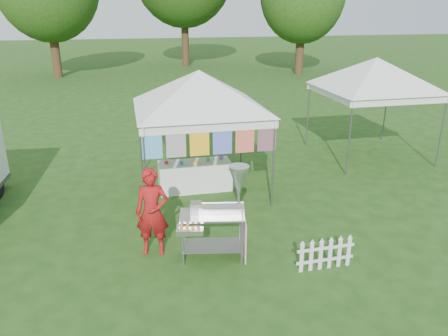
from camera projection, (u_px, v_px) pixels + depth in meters
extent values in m
plane|color=#1D4313|center=(233.00, 261.00, 8.00)|extent=(120.00, 120.00, 0.00)
cylinder|color=#59595E|center=(146.00, 174.00, 9.25)|extent=(0.04, 0.04, 2.10)
cylinder|color=#59595E|center=(273.00, 164.00, 9.83)|extent=(0.04, 0.04, 2.10)
cylinder|color=#59595E|center=(140.00, 137.00, 11.85)|extent=(0.04, 0.04, 2.10)
cylinder|color=#59595E|center=(241.00, 131.00, 12.43)|extent=(0.04, 0.04, 2.10)
cube|color=white|center=(211.00, 127.00, 9.21)|extent=(3.00, 0.03, 0.22)
cube|color=white|center=(191.00, 100.00, 11.81)|extent=(3.00, 0.03, 0.22)
pyramid|color=white|center=(199.00, 70.00, 10.16)|extent=(4.24, 4.24, 0.90)
cylinder|color=#59595E|center=(211.00, 123.00, 9.18)|extent=(3.00, 0.03, 0.03)
cube|color=blue|center=(152.00, 143.00, 9.05)|extent=(0.42, 0.01, 0.70)
cube|color=#36CA9F|center=(176.00, 141.00, 9.15)|extent=(0.42, 0.01, 0.70)
cube|color=orange|center=(199.00, 140.00, 9.25)|extent=(0.42, 0.01, 0.70)
cube|color=purple|center=(222.00, 138.00, 9.35)|extent=(0.42, 0.01, 0.70)
cube|color=#BC1762|center=(245.00, 137.00, 9.45)|extent=(0.42, 0.01, 0.70)
cube|color=#DB5A0B|center=(267.00, 136.00, 9.56)|extent=(0.42, 0.01, 0.70)
cylinder|color=#59595E|center=(349.00, 138.00, 11.74)|extent=(0.04, 0.04, 2.10)
cylinder|color=#59595E|center=(441.00, 132.00, 12.32)|extent=(0.04, 0.04, 2.10)
cylinder|color=#59595E|center=(308.00, 114.00, 14.34)|extent=(0.04, 0.04, 2.10)
cylinder|color=#59595E|center=(385.00, 110.00, 14.92)|extent=(0.04, 0.04, 2.10)
cube|color=white|center=(401.00, 101.00, 11.70)|extent=(3.00, 0.03, 0.22)
cube|color=white|center=(350.00, 84.00, 14.30)|extent=(3.00, 0.03, 0.22)
pyramid|color=white|center=(377.00, 57.00, 12.65)|extent=(4.24, 4.24, 0.90)
cylinder|color=#59595E|center=(402.00, 98.00, 11.67)|extent=(3.00, 0.03, 0.03)
cylinder|color=#3C2616|center=(55.00, 46.00, 28.04)|extent=(0.56, 0.56, 3.96)
cylinder|color=#3C2616|center=(185.00, 34.00, 33.39)|extent=(0.56, 0.56, 4.84)
cylinder|color=#3C2616|center=(300.00, 47.00, 29.55)|extent=(0.56, 0.56, 3.52)
cylinder|color=gray|center=(183.00, 243.00, 7.76)|extent=(0.04, 0.04, 0.87)
cylinder|color=gray|center=(242.00, 242.00, 7.79)|extent=(0.04, 0.04, 0.87)
cylinder|color=gray|center=(184.00, 230.00, 8.20)|extent=(0.04, 0.04, 0.87)
cylinder|color=gray|center=(240.00, 229.00, 8.24)|extent=(0.04, 0.04, 0.87)
cube|color=gray|center=(212.00, 245.00, 8.07)|extent=(1.18, 0.74, 0.01)
cube|color=#B7B7BC|center=(212.00, 215.00, 7.85)|extent=(1.24, 0.78, 0.04)
cube|color=#B7B7BC|center=(222.00, 209.00, 7.87)|extent=(0.85, 0.38, 0.14)
cube|color=gray|center=(196.00, 208.00, 7.84)|extent=(0.23, 0.24, 0.21)
cylinder|color=gray|center=(239.00, 191.00, 7.76)|extent=(0.06, 0.06, 0.87)
cone|color=#B7B7BC|center=(239.00, 179.00, 7.68)|extent=(0.40, 0.40, 0.39)
cylinder|color=#B7B7BC|center=(239.00, 168.00, 7.60)|extent=(0.43, 0.43, 0.06)
cube|color=#B7B7BC|center=(190.00, 230.00, 7.52)|extent=(0.51, 0.37, 0.10)
cube|color=#F4A4C3|center=(244.00, 236.00, 8.02)|extent=(0.15, 0.71, 0.78)
cube|color=white|center=(243.00, 215.00, 7.57)|extent=(0.04, 0.14, 0.17)
imported|color=maroon|center=(152.00, 212.00, 8.01)|extent=(0.68, 0.52, 1.68)
cube|color=silver|center=(302.00, 258.00, 7.58)|extent=(0.07, 0.02, 0.56)
cube|color=silver|center=(311.00, 257.00, 7.62)|extent=(0.07, 0.02, 0.56)
cube|color=silver|center=(321.00, 256.00, 7.66)|extent=(0.07, 0.02, 0.56)
cube|color=silver|center=(330.00, 254.00, 7.70)|extent=(0.07, 0.02, 0.56)
cube|color=silver|center=(339.00, 253.00, 7.74)|extent=(0.07, 0.02, 0.56)
cube|color=silver|center=(349.00, 252.00, 7.78)|extent=(0.07, 0.02, 0.56)
cube|color=silver|center=(325.00, 260.00, 7.72)|extent=(1.08, 0.05, 0.05)
cube|color=silver|center=(326.00, 248.00, 7.64)|extent=(1.08, 0.05, 0.05)
cube|color=white|center=(195.00, 176.00, 11.04)|extent=(1.80, 0.70, 0.72)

